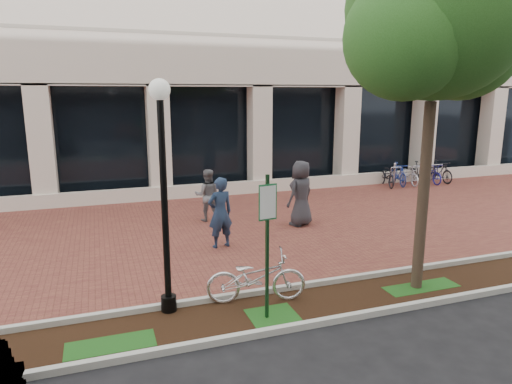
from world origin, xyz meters
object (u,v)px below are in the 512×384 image
object	(u,v)px
pedestrian_right	(301,193)
pedestrian_left	(220,213)
street_tree	(438,20)
bollard	(394,174)
pedestrian_mid	(207,195)
bike_rack_cluster	(414,174)
lamppost	(164,186)
parking_sign	(268,230)
locked_bicycle	(256,277)

from	to	relation	value
pedestrian_right	pedestrian_left	bearing A→B (deg)	-4.47
street_tree	bollard	distance (m)	11.97
pedestrian_mid	bollard	distance (m)	9.43
street_tree	bollard	size ratio (longest dim) A/B	7.23
street_tree	pedestrian_left	size ratio (longest dim) A/B	3.85
street_tree	bike_rack_cluster	bearing A→B (deg)	52.46
lamppost	bike_rack_cluster	xyz separation A→B (m)	(11.98, 8.47, -1.88)
lamppost	bollard	xyz separation A→B (m)	(11.07, 8.60, -1.85)
parking_sign	lamppost	world-z (taller)	lamppost
lamppost	locked_bicycle	size ratio (longest dim) A/B	2.19
locked_bicycle	pedestrian_left	bearing A→B (deg)	9.26
pedestrian_right	lamppost	bearing A→B (deg)	15.87
lamppost	bollard	distance (m)	14.14
parking_sign	locked_bicycle	world-z (taller)	parking_sign
street_tree	pedestrian_right	distance (m)	6.48
pedestrian_right	bike_rack_cluster	world-z (taller)	pedestrian_right
pedestrian_left	bollard	bearing A→B (deg)	-160.14
street_tree	pedestrian_right	bearing A→B (deg)	94.69
parking_sign	pedestrian_right	size ratio (longest dim) A/B	1.32
street_tree	lamppost	bearing A→B (deg)	173.26
street_tree	bike_rack_cluster	distance (m)	12.38
parking_sign	locked_bicycle	size ratio (longest dim) A/B	1.37
parking_sign	pedestrian_right	distance (m)	6.01
pedestrian_right	bollard	world-z (taller)	pedestrian_right
lamppost	pedestrian_left	bearing A→B (deg)	59.89
lamppost	pedestrian_mid	bearing A→B (deg)	69.87
bollard	bike_rack_cluster	distance (m)	0.92
bollard	pedestrian_mid	bearing A→B (deg)	-162.19
locked_bicycle	parking_sign	bearing A→B (deg)	-170.85
bollard	bike_rack_cluster	world-z (taller)	bike_rack_cluster
bollard	pedestrian_right	bearing A→B (deg)	-146.31
pedestrian_mid	bike_rack_cluster	size ratio (longest dim) A/B	0.46
lamppost	pedestrian_right	distance (m)	6.45
bike_rack_cluster	locked_bicycle	bearing A→B (deg)	-130.23
pedestrian_right	bike_rack_cluster	bearing A→B (deg)	-177.58
locked_bicycle	pedestrian_right	xyz separation A→B (m)	(2.98, 4.46, 0.49)
pedestrian_right	pedestrian_mid	bearing A→B (deg)	-56.47
parking_sign	lamppost	xyz separation A→B (m)	(-1.60, 0.85, 0.71)
pedestrian_left	street_tree	bearing A→B (deg)	119.93
parking_sign	pedestrian_mid	bearing A→B (deg)	77.20
street_tree	pedestrian_right	world-z (taller)	street_tree
lamppost	pedestrian_right	size ratio (longest dim) A/B	2.11
pedestrian_left	bike_rack_cluster	bearing A→B (deg)	-163.03
street_tree	pedestrian_mid	distance (m)	8.23
parking_sign	street_tree	bearing A→B (deg)	-4.10
pedestrian_mid	locked_bicycle	bearing A→B (deg)	98.71
locked_bicycle	bike_rack_cluster	distance (m)	13.47
parking_sign	locked_bicycle	bearing A→B (deg)	78.29
lamppost	street_tree	bearing A→B (deg)	-6.74
lamppost	locked_bicycle	xyz separation A→B (m)	(1.64, -0.16, -1.85)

